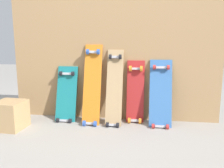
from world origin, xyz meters
The scene contains 8 objects.
ground_plane centered at (0.00, 0.00, 0.00)m, with size 12.00×12.00×0.00m, color #9E9991.
plywood_wall_panel centered at (0.00, 0.07, 0.70)m, with size 2.36×0.04×1.41m, color tan.
skateboard_teal centered at (-0.53, -0.06, 0.27)m, with size 0.23×0.25×0.68m.
skateboard_orange centered at (-0.22, -0.10, 0.39)m, with size 0.19×0.32×0.93m.
skateboard_natural centered at (0.03, -0.10, 0.36)m, with size 0.18×0.32×0.88m.
skateboard_red centered at (0.25, -0.02, 0.31)m, with size 0.19×0.17×0.75m.
skateboard_blue centered at (0.53, -0.08, 0.31)m, with size 0.24×0.28×0.77m.
wooden_crate centered at (-1.02, -0.41, 0.14)m, with size 0.29×0.29×0.29m, color tan.
Camera 1 is at (0.34, -2.54, 0.89)m, focal length 37.15 mm.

